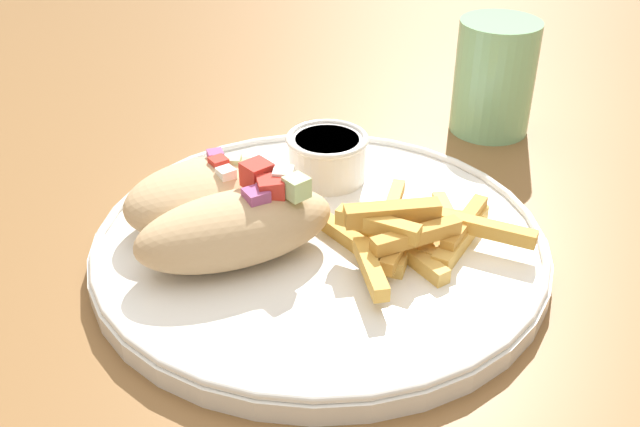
% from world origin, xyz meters
% --- Properties ---
extents(table, '(1.35, 1.35, 0.71)m').
position_xyz_m(table, '(0.00, 0.00, 0.65)').
color(table, brown).
rests_on(table, ground_plane).
extents(plate, '(0.32, 0.32, 0.02)m').
position_xyz_m(plate, '(0.02, -0.06, 0.72)').
color(plate, white).
rests_on(plate, table).
extents(pita_sandwich_near, '(0.15, 0.10, 0.06)m').
position_xyz_m(pita_sandwich_near, '(-0.04, -0.07, 0.75)').
color(pita_sandwich_near, tan).
rests_on(pita_sandwich_near, plate).
extents(pita_sandwich_far, '(0.14, 0.11, 0.05)m').
position_xyz_m(pita_sandwich_far, '(-0.06, -0.02, 0.75)').
color(pita_sandwich_far, tan).
rests_on(pita_sandwich_far, plate).
extents(fries_pile, '(0.15, 0.13, 0.04)m').
position_xyz_m(fries_pile, '(0.08, -0.08, 0.74)').
color(fries_pile, '#E5B251').
rests_on(fries_pile, plate).
extents(sauce_ramekin, '(0.07, 0.07, 0.04)m').
position_xyz_m(sauce_ramekin, '(0.04, 0.02, 0.75)').
color(sauce_ramekin, white).
rests_on(sauce_ramekin, plate).
extents(water_glass, '(0.07, 0.07, 0.10)m').
position_xyz_m(water_glass, '(0.21, 0.11, 0.76)').
color(water_glass, '#8CCC93').
rests_on(water_glass, table).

